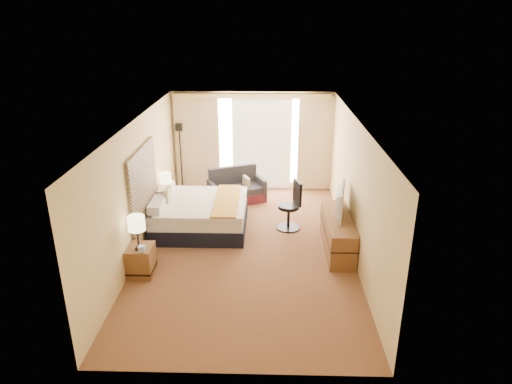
{
  "coord_description": "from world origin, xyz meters",
  "views": [
    {
      "loc": [
        0.43,
        -8.24,
        4.46
      ],
      "look_at": [
        0.18,
        0.4,
        1.07
      ],
      "focal_mm": 32.0,
      "sensor_mm": 36.0,
      "label": 1
    }
  ],
  "objects_px": {
    "media_dresser": "(338,233)",
    "lamp_right": "(166,178)",
    "television": "(336,201)",
    "loveseat": "(236,190)",
    "floor_lamp": "(180,143)",
    "bed": "(200,214)",
    "nightstand_left": "(141,260)",
    "nightstand_right": "(169,206)",
    "lamp_left": "(136,224)",
    "desk_chair": "(291,208)"
  },
  "relations": [
    {
      "from": "nightstand_left",
      "to": "lamp_right",
      "type": "xyz_separation_m",
      "value": [
        -0.04,
        2.52,
        0.69
      ]
    },
    {
      "from": "nightstand_left",
      "to": "television",
      "type": "relative_size",
      "value": 0.52
    },
    {
      "from": "bed",
      "to": "television",
      "type": "relative_size",
      "value": 1.88
    },
    {
      "from": "bed",
      "to": "television",
      "type": "xyz_separation_m",
      "value": [
        2.84,
        -0.72,
        0.65
      ]
    },
    {
      "from": "floor_lamp",
      "to": "lamp_right",
      "type": "relative_size",
      "value": 3.39
    },
    {
      "from": "loveseat",
      "to": "television",
      "type": "bearing_deg",
      "value": -71.98
    },
    {
      "from": "television",
      "to": "nightstand_right",
      "type": "bearing_deg",
      "value": 80.93
    },
    {
      "from": "media_dresser",
      "to": "lamp_right",
      "type": "relative_size",
      "value": 3.37
    },
    {
      "from": "media_dresser",
      "to": "floor_lamp",
      "type": "xyz_separation_m",
      "value": [
        -3.73,
        3.3,
        0.93
      ]
    },
    {
      "from": "media_dresser",
      "to": "television",
      "type": "relative_size",
      "value": 1.71
    },
    {
      "from": "desk_chair",
      "to": "lamp_left",
      "type": "bearing_deg",
      "value": -160.41
    },
    {
      "from": "nightstand_left",
      "to": "loveseat",
      "type": "distance_m",
      "value": 3.84
    },
    {
      "from": "media_dresser",
      "to": "lamp_left",
      "type": "distance_m",
      "value": 3.92
    },
    {
      "from": "floor_lamp",
      "to": "lamp_right",
      "type": "distance_m",
      "value": 1.86
    },
    {
      "from": "media_dresser",
      "to": "lamp_right",
      "type": "xyz_separation_m",
      "value": [
        -3.74,
        1.47,
        0.61
      ]
    },
    {
      "from": "nightstand_right",
      "to": "lamp_left",
      "type": "relative_size",
      "value": 0.86
    },
    {
      "from": "nightstand_right",
      "to": "lamp_right",
      "type": "distance_m",
      "value": 0.69
    },
    {
      "from": "nightstand_right",
      "to": "desk_chair",
      "type": "height_order",
      "value": "desk_chair"
    },
    {
      "from": "nightstand_right",
      "to": "media_dresser",
      "type": "distance_m",
      "value": 3.97
    },
    {
      "from": "lamp_left",
      "to": "television",
      "type": "xyz_separation_m",
      "value": [
        3.64,
        1.26,
        -0.04
      ]
    },
    {
      "from": "television",
      "to": "media_dresser",
      "type": "bearing_deg",
      "value": -148.02
    },
    {
      "from": "nightstand_left",
      "to": "bed",
      "type": "relative_size",
      "value": 0.28
    },
    {
      "from": "nightstand_left",
      "to": "lamp_left",
      "type": "bearing_deg",
      "value": -81.39
    },
    {
      "from": "lamp_right",
      "to": "television",
      "type": "bearing_deg",
      "value": -19.98
    },
    {
      "from": "nightstand_right",
      "to": "loveseat",
      "type": "xyz_separation_m",
      "value": [
        1.5,
        1.04,
        0.01
      ]
    },
    {
      "from": "loveseat",
      "to": "desk_chair",
      "type": "height_order",
      "value": "desk_chair"
    },
    {
      "from": "media_dresser",
      "to": "nightstand_left",
      "type": "bearing_deg",
      "value": -164.16
    },
    {
      "from": "lamp_left",
      "to": "loveseat",
      "type": "bearing_deg",
      "value": 67.67
    },
    {
      "from": "loveseat",
      "to": "lamp_right",
      "type": "bearing_deg",
      "value": -170.88
    },
    {
      "from": "loveseat",
      "to": "desk_chair",
      "type": "bearing_deg",
      "value": -73.82
    },
    {
      "from": "media_dresser",
      "to": "lamp_left",
      "type": "relative_size",
      "value": 2.81
    },
    {
      "from": "bed",
      "to": "floor_lamp",
      "type": "xyz_separation_m",
      "value": [
        -0.84,
        2.45,
        0.93
      ]
    },
    {
      "from": "nightstand_right",
      "to": "bed",
      "type": "distance_m",
      "value": 1.01
    },
    {
      "from": "floor_lamp",
      "to": "lamp_right",
      "type": "height_order",
      "value": "floor_lamp"
    },
    {
      "from": "nightstand_left",
      "to": "bed",
      "type": "distance_m",
      "value": 2.07
    },
    {
      "from": "nightstand_left",
      "to": "media_dresser",
      "type": "xyz_separation_m",
      "value": [
        3.7,
        1.05,
        0.07
      ]
    },
    {
      "from": "floor_lamp",
      "to": "television",
      "type": "relative_size",
      "value": 1.72
    },
    {
      "from": "bed",
      "to": "desk_chair",
      "type": "distance_m",
      "value": 2.01
    },
    {
      "from": "media_dresser",
      "to": "nightstand_right",
      "type": "bearing_deg",
      "value": 158.6
    },
    {
      "from": "media_dresser",
      "to": "lamp_right",
      "type": "height_order",
      "value": "lamp_right"
    },
    {
      "from": "nightstand_left",
      "to": "lamp_left",
      "type": "xyz_separation_m",
      "value": [
        0.01,
        -0.08,
        0.77
      ]
    },
    {
      "from": "floor_lamp",
      "to": "desk_chair",
      "type": "height_order",
      "value": "floor_lamp"
    },
    {
      "from": "nightstand_left",
      "to": "bed",
      "type": "bearing_deg",
      "value": 66.92
    },
    {
      "from": "nightstand_right",
      "to": "bed",
      "type": "relative_size",
      "value": 0.28
    },
    {
      "from": "lamp_right",
      "to": "television",
      "type": "relative_size",
      "value": 0.51
    },
    {
      "from": "nightstand_right",
      "to": "media_dresser",
      "type": "bearing_deg",
      "value": -21.4
    },
    {
      "from": "nightstand_right",
      "to": "loveseat",
      "type": "distance_m",
      "value": 1.82
    },
    {
      "from": "loveseat",
      "to": "lamp_right",
      "type": "xyz_separation_m",
      "value": [
        -1.54,
        -1.02,
        0.68
      ]
    },
    {
      "from": "floor_lamp",
      "to": "nightstand_right",
      "type": "bearing_deg",
      "value": -89.07
    },
    {
      "from": "nightstand_left",
      "to": "floor_lamp",
      "type": "bearing_deg",
      "value": 90.4
    }
  ]
}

